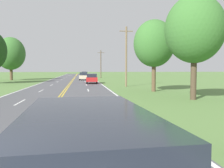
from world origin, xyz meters
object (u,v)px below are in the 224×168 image
at_px(car_champagne_suv_mid_near, 84,76).
at_px(car_white_sedan_mid_far, 85,74).
at_px(car_dark_blue_hatchback_receding, 84,74).
at_px(tree_behind_sign, 195,30).
at_px(tree_right_cluster, 154,44).
at_px(tree_mid_treeline, 11,54).
at_px(car_red_suv_approaching, 92,78).

height_order(car_champagne_suv_mid_near, car_white_sedan_mid_far, car_champagne_suv_mid_near).
bearing_deg(car_dark_blue_hatchback_receding, tree_behind_sign, 7.15).
bearing_deg(tree_right_cluster, car_white_sedan_mid_far, 96.53).
height_order(tree_mid_treeline, car_white_sedan_mid_far, tree_mid_treeline).
xyz_separation_m(tree_behind_sign, car_dark_blue_hatchback_receding, (-7.38, 67.50, -4.55)).
bearing_deg(tree_mid_treeline, tree_behind_sign, -56.86).
bearing_deg(tree_right_cluster, tree_mid_treeline, 127.77).
xyz_separation_m(car_red_suv_approaching, car_champagne_suv_mid_near, (-1.20, 12.40, 0.02)).
xyz_separation_m(car_white_sedan_mid_far, car_dark_blue_hatchback_receding, (-0.18, 6.29, 0.03)).
bearing_deg(tree_mid_treeline, car_dark_blue_hatchback_receding, 63.55).
bearing_deg(car_white_sedan_mid_far, car_dark_blue_hatchback_receding, -175.65).
relative_size(tree_right_cluster, car_champagne_suv_mid_near, 1.78).
bearing_deg(car_red_suv_approaching, car_white_sedan_mid_far, -176.72).
bearing_deg(tree_right_cluster, tree_behind_sign, -81.88).
bearing_deg(car_red_suv_approaching, tree_right_cluster, 23.90).
bearing_deg(car_red_suv_approaching, car_champagne_suv_mid_near, -171.82).
relative_size(tree_mid_treeline, car_white_sedan_mid_far, 2.00).
xyz_separation_m(car_champagne_suv_mid_near, car_white_sedan_mid_far, (0.77, 27.04, -0.13)).
distance_m(car_red_suv_approaching, car_white_sedan_mid_far, 39.44).
distance_m(car_champagne_suv_mid_near, car_dark_blue_hatchback_receding, 33.34).
bearing_deg(tree_behind_sign, tree_right_cluster, 98.12).
bearing_deg(tree_mid_treeline, car_red_suv_approaching, -40.05).
distance_m(tree_behind_sign, tree_mid_treeline, 42.53).
relative_size(tree_right_cluster, car_white_sedan_mid_far, 1.64).
xyz_separation_m(tree_right_cluster, car_white_sedan_mid_far, (-6.22, 54.32, -4.23)).
relative_size(tree_behind_sign, car_champagne_suv_mid_near, 1.89).
bearing_deg(tree_behind_sign, car_dark_blue_hatchback_receding, 96.24).
height_order(tree_behind_sign, car_red_suv_approaching, tree_behind_sign).
xyz_separation_m(car_red_suv_approaching, car_white_sedan_mid_far, (-0.43, 39.44, -0.11)).
distance_m(tree_behind_sign, car_red_suv_approaching, 23.22).
distance_m(tree_mid_treeline, tree_right_cluster, 36.35).
distance_m(tree_behind_sign, car_white_sedan_mid_far, 61.79).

